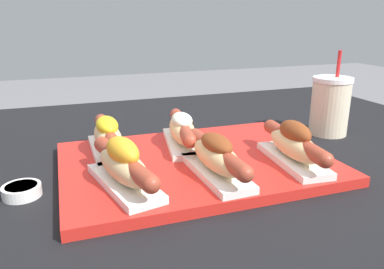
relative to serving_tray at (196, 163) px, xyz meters
The scene contains 8 objects.
serving_tray is the anchor object (origin of this frame).
hot_dog_0 0.17m from the serving_tray, 152.46° to the right, with size 0.10×0.21×0.08m.
hot_dog_1 0.09m from the serving_tray, 86.52° to the right, with size 0.07×0.22×0.07m.
hot_dog_2 0.18m from the serving_tray, 26.74° to the right, with size 0.07×0.21×0.08m.
hot_dog_3 0.17m from the serving_tray, 151.73° to the left, with size 0.06×0.22×0.07m.
hot_dog_4 0.09m from the serving_tray, 91.30° to the left, with size 0.09×0.21×0.07m.
sauce_bowl 0.30m from the serving_tray, behind, with size 0.06×0.06×0.02m.
drink_cup 0.38m from the serving_tray, 14.27° to the left, with size 0.09×0.09×0.20m.
Camera 1 is at (-0.27, -0.70, 1.01)m, focal length 35.00 mm.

